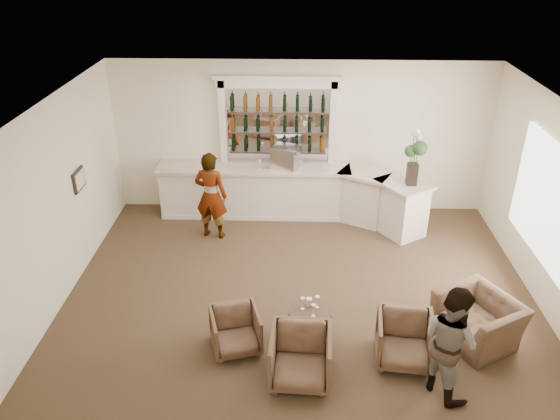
{
  "coord_description": "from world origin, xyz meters",
  "views": [
    {
      "loc": [
        -0.1,
        -7.54,
        5.66
      ],
      "look_at": [
        -0.37,
        0.9,
        1.26
      ],
      "focal_mm": 35.0,
      "sensor_mm": 36.0,
      "label": 1
    }
  ],
  "objects_px": {
    "armchair_right": "(404,340)",
    "armchair_far": "(478,320)",
    "cocktail_table": "(310,324)",
    "armchair_left": "(236,330)",
    "guest": "(450,341)",
    "armchair_center": "(300,357)",
    "flower_vase": "(414,153)",
    "espresso_machine": "(286,157)",
    "sommelier": "(211,196)",
    "bar_counter": "(293,193)"
  },
  "relations": [
    {
      "from": "bar_counter",
      "to": "flower_vase",
      "type": "xyz_separation_m",
      "value": [
        2.33,
        -0.68,
        1.22
      ]
    },
    {
      "from": "bar_counter",
      "to": "armchair_far",
      "type": "distance_m",
      "value": 4.83
    },
    {
      "from": "sommelier",
      "to": "cocktail_table",
      "type": "bearing_deg",
      "value": 135.36
    },
    {
      "from": "guest",
      "to": "armchair_right",
      "type": "distance_m",
      "value": 0.86
    },
    {
      "from": "sommelier",
      "to": "armchair_left",
      "type": "distance_m",
      "value": 3.5
    },
    {
      "from": "armchair_right",
      "to": "cocktail_table",
      "type": "bearing_deg",
      "value": 167.22
    },
    {
      "from": "armchair_center",
      "to": "armchair_far",
      "type": "relative_size",
      "value": 0.76
    },
    {
      "from": "armchair_left",
      "to": "armchair_center",
      "type": "height_order",
      "value": "armchair_center"
    },
    {
      "from": "armchair_far",
      "to": "cocktail_table",
      "type": "bearing_deg",
      "value": -119.21
    },
    {
      "from": "armchair_left",
      "to": "armchair_right",
      "type": "distance_m",
      "value": 2.47
    },
    {
      "from": "cocktail_table",
      "to": "armchair_right",
      "type": "relative_size",
      "value": 0.82
    },
    {
      "from": "guest",
      "to": "armchair_center",
      "type": "xyz_separation_m",
      "value": [
        -1.95,
        0.13,
        -0.45
      ]
    },
    {
      "from": "armchair_center",
      "to": "armchair_right",
      "type": "distance_m",
      "value": 1.56
    },
    {
      "from": "armchair_far",
      "to": "armchair_center",
      "type": "bearing_deg",
      "value": -101.2
    },
    {
      "from": "cocktail_table",
      "to": "armchair_center",
      "type": "distance_m",
      "value": 0.91
    },
    {
      "from": "cocktail_table",
      "to": "bar_counter",
      "type": "bearing_deg",
      "value": 94.57
    },
    {
      "from": "armchair_left",
      "to": "armchair_center",
      "type": "relative_size",
      "value": 0.84
    },
    {
      "from": "armchair_far",
      "to": "bar_counter",
      "type": "bearing_deg",
      "value": -173.65
    },
    {
      "from": "bar_counter",
      "to": "espresso_machine",
      "type": "relative_size",
      "value": 10.63
    },
    {
      "from": "cocktail_table",
      "to": "armchair_far",
      "type": "xyz_separation_m",
      "value": [
        2.54,
        0.03,
        0.12
      ]
    },
    {
      "from": "cocktail_table",
      "to": "armchair_left",
      "type": "distance_m",
      "value": 1.15
    },
    {
      "from": "cocktail_table",
      "to": "armchair_far",
      "type": "bearing_deg",
      "value": 0.78
    },
    {
      "from": "armchair_far",
      "to": "flower_vase",
      "type": "xyz_separation_m",
      "value": [
        -0.52,
        3.2,
        1.43
      ]
    },
    {
      "from": "bar_counter",
      "to": "guest",
      "type": "distance_m",
      "value": 5.38
    },
    {
      "from": "armchair_left",
      "to": "armchair_right",
      "type": "bearing_deg",
      "value": -20.36
    },
    {
      "from": "espresso_machine",
      "to": "flower_vase",
      "type": "bearing_deg",
      "value": 4.05
    },
    {
      "from": "armchair_right",
      "to": "armchair_center",
      "type": "bearing_deg",
      "value": -158.18
    },
    {
      "from": "bar_counter",
      "to": "armchair_left",
      "type": "xyz_separation_m",
      "value": [
        -0.8,
        -4.2,
        -0.25
      ]
    },
    {
      "from": "cocktail_table",
      "to": "armchair_center",
      "type": "height_order",
      "value": "armchair_center"
    },
    {
      "from": "cocktail_table",
      "to": "espresso_machine",
      "type": "bearing_deg",
      "value": 96.72
    },
    {
      "from": "armchair_left",
      "to": "armchair_center",
      "type": "distance_m",
      "value": 1.14
    },
    {
      "from": "armchair_right",
      "to": "espresso_machine",
      "type": "relative_size",
      "value": 1.51
    },
    {
      "from": "armchair_right",
      "to": "armchair_left",
      "type": "bearing_deg",
      "value": -177.95
    },
    {
      "from": "armchair_center",
      "to": "guest",
      "type": "bearing_deg",
      "value": -1.17
    },
    {
      "from": "armchair_far",
      "to": "flower_vase",
      "type": "relative_size",
      "value": 0.97
    },
    {
      "from": "armchair_right",
      "to": "espresso_machine",
      "type": "xyz_separation_m",
      "value": [
        -1.82,
        4.46,
        1.01
      ]
    },
    {
      "from": "armchair_right",
      "to": "armchair_far",
      "type": "distance_m",
      "value": 1.3
    },
    {
      "from": "armchair_center",
      "to": "flower_vase",
      "type": "xyz_separation_m",
      "value": [
        2.17,
        4.12,
        1.4
      ]
    },
    {
      "from": "cocktail_table",
      "to": "flower_vase",
      "type": "xyz_separation_m",
      "value": [
        2.02,
        3.24,
        1.54
      ]
    },
    {
      "from": "armchair_right",
      "to": "armchair_far",
      "type": "xyz_separation_m",
      "value": [
        1.2,
        0.5,
        -0.0
      ]
    },
    {
      "from": "espresso_machine",
      "to": "armchair_far",
      "type": "bearing_deg",
      "value": -31.77
    },
    {
      "from": "armchair_center",
      "to": "flower_vase",
      "type": "relative_size",
      "value": 0.74
    },
    {
      "from": "guest",
      "to": "armchair_far",
      "type": "bearing_deg",
      "value": -65.46
    },
    {
      "from": "bar_counter",
      "to": "armchair_left",
      "type": "bearing_deg",
      "value": -100.8
    },
    {
      "from": "cocktail_table",
      "to": "armchair_right",
      "type": "xyz_separation_m",
      "value": [
        1.35,
        -0.46,
        0.12
      ]
    },
    {
      "from": "armchair_far",
      "to": "flower_vase",
      "type": "height_order",
      "value": "flower_vase"
    },
    {
      "from": "sommelier",
      "to": "armchair_far",
      "type": "bearing_deg",
      "value": 159.04
    },
    {
      "from": "guest",
      "to": "espresso_machine",
      "type": "relative_size",
      "value": 3.11
    },
    {
      "from": "armchair_left",
      "to": "armchair_far",
      "type": "xyz_separation_m",
      "value": [
        3.66,
        0.32,
        0.04
      ]
    },
    {
      "from": "armchair_left",
      "to": "armchair_far",
      "type": "relative_size",
      "value": 0.64
    }
  ]
}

